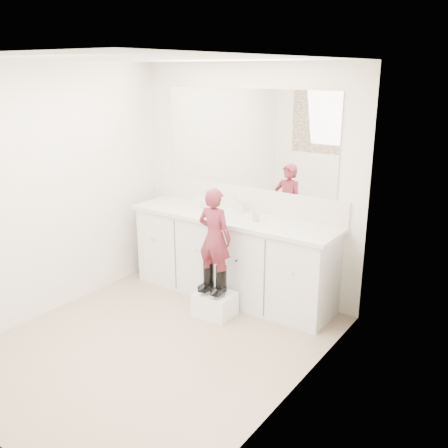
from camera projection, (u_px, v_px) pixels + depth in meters
The scene contains 17 objects.
floor at pixel (155, 344), 4.40m from camera, with size 3.00×3.00×0.00m, color #8A715A.
ceiling at pixel (142, 58), 3.69m from camera, with size 3.00×3.00×0.00m, color white.
wall_back at pixel (247, 181), 5.22m from camera, with size 2.60×2.60×0.00m, color beige.
wall_left at pixel (48, 192), 4.75m from camera, with size 3.00×3.00×0.00m, color beige.
wall_right at pixel (292, 245), 3.34m from camera, with size 3.00×3.00×0.00m, color beige.
vanity_cabinet at pixel (232, 258), 5.24m from camera, with size 2.20×0.55×0.85m, color silver.
countertop at pixel (232, 218), 5.09m from camera, with size 2.28×0.58×0.04m, color beige.
backsplash at pixel (246, 199), 5.27m from camera, with size 2.28×0.03×0.25m, color beige.
mirror at pixel (247, 139), 5.08m from camera, with size 2.00×0.02×1.00m, color white.
faucet at pixel (241, 208), 5.20m from camera, with size 0.08×0.08×0.10m, color silver.
cup at pixel (256, 217), 4.92m from camera, with size 0.09×0.09×0.08m, color beige.
soap_bottle at pixel (199, 199), 5.38m from camera, with size 0.08×0.08×0.18m, color silver.
step_stool at pixel (215, 304), 4.90m from camera, with size 0.37×0.30×0.23m, color white.
boot_left at pixel (209, 277), 4.86m from camera, with size 0.11×0.20×0.30m, color black, non-canonical shape.
boot_right at pixel (221, 281), 4.77m from camera, with size 0.11×0.20×0.30m, color black, non-canonical shape.
toddler at pixel (215, 237), 4.69m from camera, with size 0.35×0.23×0.95m, color #A4324A.
toothbrush at pixel (221, 231), 4.63m from camera, with size 0.01×0.01×0.14m, color #E4589C.
Camera 1 is at (2.71, -2.85, 2.33)m, focal length 40.00 mm.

